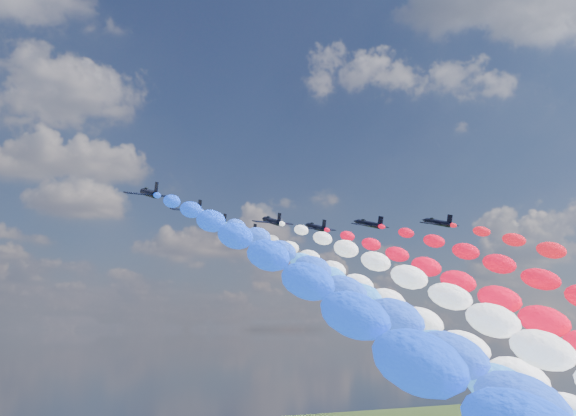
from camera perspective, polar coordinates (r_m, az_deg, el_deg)
jet_0 at (r=117.75m, az=-11.78°, el=1.25°), size 8.73×11.96×5.43m
trail_0 at (r=59.88m, az=3.52°, el=-9.92°), size 5.95×116.15×49.17m
jet_1 at (r=131.84m, az=-8.17°, el=-0.10°), size 8.71×11.95×5.43m
trail_1 at (r=75.81m, az=6.85°, el=-9.96°), size 5.95×116.15×49.17m
jet_2 at (r=146.64m, az=-5.96°, el=-1.19°), size 9.27×12.35×5.43m
trail_2 at (r=91.70m, az=7.90°, el=-10.00°), size 5.95×116.15×49.17m
jet_3 at (r=144.91m, az=-1.39°, el=-1.13°), size 9.45×12.47×5.43m
trail_3 at (r=93.05m, az=15.26°, el=-9.74°), size 5.95×116.15×49.17m
jet_4 at (r=159.53m, az=-3.45°, el=-1.97°), size 8.91×12.09×5.43m
trail_4 at (r=105.96m, az=9.97°, el=-9.99°), size 5.95×116.15×49.17m
jet_5 at (r=153.73m, az=2.41°, el=-1.66°), size 9.45×12.47×5.43m
trail_5 at (r=104.42m, az=19.35°, el=-9.56°), size 5.95×116.15×49.17m
jet_6 at (r=149.95m, az=6.94°, el=-1.37°), size 9.36×12.41×5.43m
jet_7 at (r=150.61m, az=12.70°, el=-1.23°), size 9.30×12.37×5.43m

